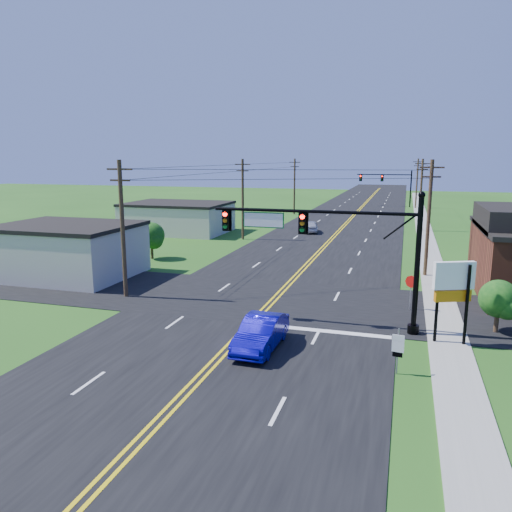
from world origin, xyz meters
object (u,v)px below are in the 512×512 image
(signal_mast_main, at_px, (331,241))
(stop_sign, at_px, (411,285))
(route_sign, at_px, (398,348))
(blue_car, at_px, (261,334))
(signal_mast_far, at_px, (387,182))

(signal_mast_main, xyz_separation_m, stop_sign, (4.30, 4.30, -3.18))
(signal_mast_main, bearing_deg, route_sign, -55.24)
(blue_car, distance_m, route_sign, 6.48)
(route_sign, bearing_deg, stop_sign, 96.06)
(signal_mast_far, xyz_separation_m, blue_car, (-2.74, -76.30, -3.77))
(signal_mast_main, height_order, signal_mast_far, same)
(route_sign, bearing_deg, signal_mast_far, 102.09)
(signal_mast_main, distance_m, blue_car, 6.42)
(signal_mast_far, bearing_deg, route_sign, -87.31)
(blue_car, bearing_deg, route_sign, -8.49)
(signal_mast_main, relative_size, stop_sign, 5.19)
(signal_mast_far, distance_m, stop_sign, 67.90)
(blue_car, height_order, stop_sign, stop_sign)
(signal_mast_far, height_order, stop_sign, signal_mast_far)
(signal_mast_main, xyz_separation_m, blue_car, (-2.64, -4.30, -3.97))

